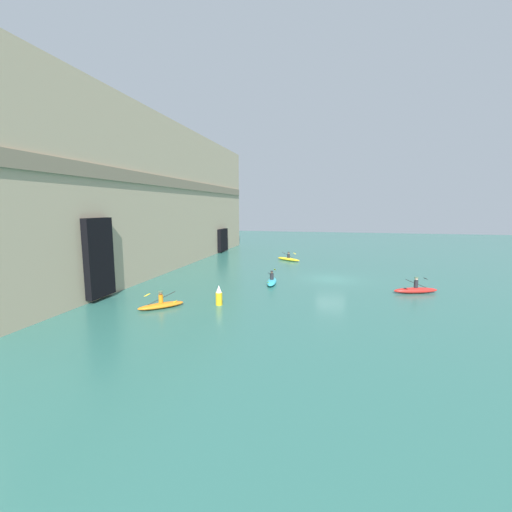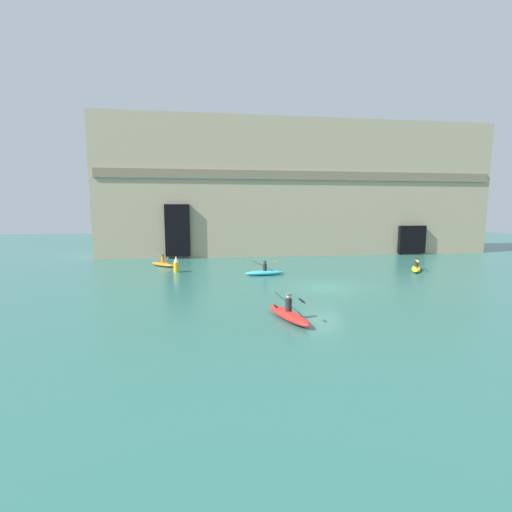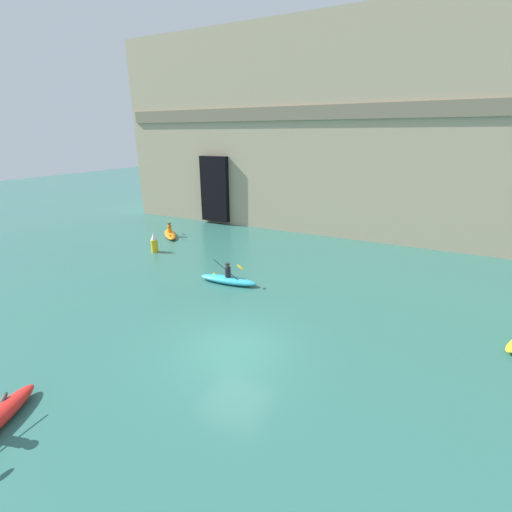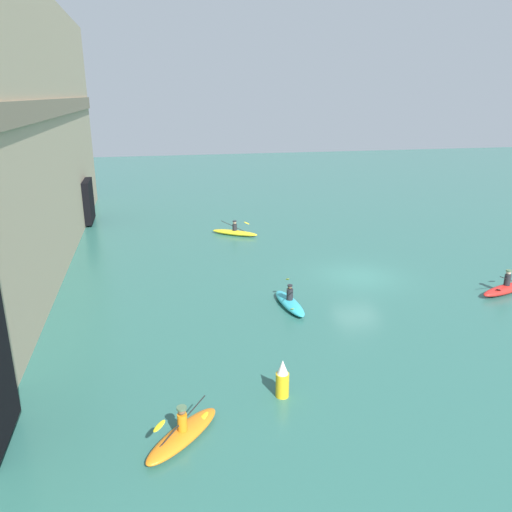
{
  "view_description": "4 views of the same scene",
  "coord_description": "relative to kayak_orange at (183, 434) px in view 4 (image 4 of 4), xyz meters",
  "views": [
    {
      "loc": [
        -31.03,
        -0.27,
        6.43
      ],
      "look_at": [
        -1.84,
        6.54,
        2.15
      ],
      "focal_mm": 24.0,
      "sensor_mm": 36.0,
      "label": 1
    },
    {
      "loc": [
        -7.3,
        -21.18,
        4.94
      ],
      "look_at": [
        -3.5,
        7.53,
        1.18
      ],
      "focal_mm": 24.0,
      "sensor_mm": 36.0,
      "label": 2
    },
    {
      "loc": [
        5.45,
        -9.25,
        7.33
      ],
      "look_at": [
        -1.12,
        4.05,
        2.1
      ],
      "focal_mm": 24.0,
      "sensor_mm": 36.0,
      "label": 3
    },
    {
      "loc": [
        -23.99,
        11.03,
        9.58
      ],
      "look_at": [
        -1.31,
        6.08,
        2.03
      ],
      "focal_mm": 35.0,
      "sensor_mm": 36.0,
      "label": 4
    }
  ],
  "objects": [
    {
      "name": "kayak_orange",
      "position": [
        0.0,
        0.0,
        0.0
      ],
      "size": [
        2.69,
        2.64,
        1.11
      ],
      "rotation": [
        0.0,
        0.0,
        2.37
      ],
      "color": "orange",
      "rests_on": "ground"
    },
    {
      "name": "kayak_cyan",
      "position": [
        8.52,
        -5.65,
        0.01
      ],
      "size": [
        3.21,
        1.06,
        1.2
      ],
      "rotation": [
        0.0,
        0.0,
        3.24
      ],
      "color": "#33B2C6",
      "rests_on": "ground"
    },
    {
      "name": "marker_buoy",
      "position": [
        1.53,
        -3.39,
        0.41
      ],
      "size": [
        0.45,
        0.45,
        1.34
      ],
      "color": "yellow",
      "rests_on": "ground"
    },
    {
      "name": "ground_plane",
      "position": [
        11.68,
        -10.51,
        -0.21
      ],
      "size": [
        120.0,
        120.0,
        0.0
      ],
      "primitive_type": "plane",
      "color": "#2D665B"
    },
    {
      "name": "kayak_yellow",
      "position": [
        21.5,
        -5.31,
        0.0
      ],
      "size": [
        2.52,
        3.26,
        1.05
      ],
      "rotation": [
        0.0,
        0.0,
        4.12
      ],
      "color": "yellow",
      "rests_on": "ground"
    },
    {
      "name": "kayak_red",
      "position": [
        7.86,
        -16.8,
        0.04
      ],
      "size": [
        1.73,
        3.45,
        1.23
      ],
      "rotation": [
        0.0,
        0.0,
        5.03
      ],
      "color": "red",
      "rests_on": "ground"
    }
  ]
}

